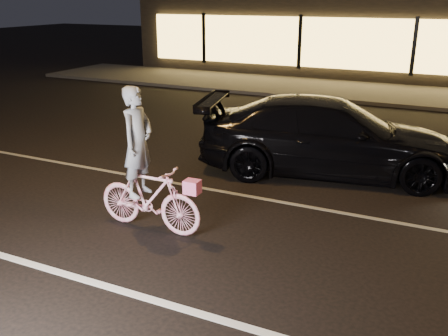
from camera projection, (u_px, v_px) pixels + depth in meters
The scene contains 7 objects.
ground at pixel (286, 264), 6.78m from camera, with size 90.00×90.00×0.00m, color black.
lane_stripe_near at pixel (242, 326), 5.50m from camera, with size 60.00×0.12×0.01m, color silver.
lane_stripe_far at pixel (324, 210), 8.48m from camera, with size 60.00×0.10×0.01m, color gray.
sidewalk at pixel (403, 95), 17.84m from camera, with size 30.00×4.00×0.12m, color #383533.
storefront at pixel (425, 26), 22.24m from camera, with size 25.40×8.42×4.20m.
cyclist at pixel (146, 181), 7.55m from camera, with size 1.77×0.61×2.23m.
sedan at pixel (330, 137), 10.03m from camera, with size 5.58×3.24×1.52m.
Camera 1 is at (1.81, -5.75, 3.46)m, focal length 40.00 mm.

